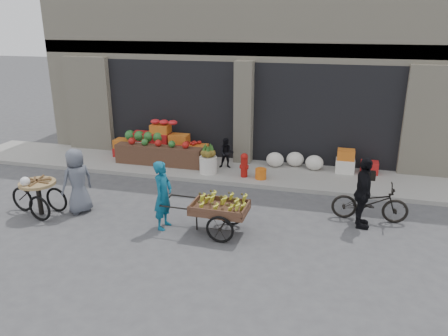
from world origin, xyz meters
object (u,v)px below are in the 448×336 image
(orange_bucket, at_px, (261,174))
(cyclist, at_px, (363,193))
(fire_hydrant, at_px, (244,164))
(banana_cart, at_px, (218,206))
(seated_person, at_px, (226,153))
(vendor_woman, at_px, (163,195))
(bicycle, at_px, (370,202))
(tricycle_cart, at_px, (38,192))
(pineapple_bin, at_px, (208,165))
(vendor_grey, at_px, (77,181))

(orange_bucket, height_order, cyclist, cyclist)
(fire_hydrant, height_order, cyclist, cyclist)
(banana_cart, height_order, cyclist, cyclist)
(seated_person, distance_m, vendor_woman, 4.08)
(bicycle, xyz_separation_m, cyclist, (-0.20, -0.40, 0.36))
(banana_cart, bearing_deg, seated_person, 103.34)
(tricycle_cart, bearing_deg, pineapple_bin, 55.73)
(fire_hydrant, bearing_deg, cyclist, -35.12)
(seated_person, relative_size, banana_cart, 0.45)
(vendor_grey, xyz_separation_m, bicycle, (6.78, 1.31, -0.35))
(vendor_woman, height_order, cyclist, cyclist)
(vendor_grey, bearing_deg, orange_bucket, 158.19)
(pineapple_bin, height_order, tricycle_cart, tricycle_cart)
(banana_cart, relative_size, vendor_grey, 1.31)
(orange_bucket, height_order, vendor_woman, vendor_woman)
(tricycle_cart, distance_m, vendor_grey, 0.94)
(vendor_woman, bearing_deg, pineapple_bin, 4.54)
(seated_person, bearing_deg, vendor_woman, -105.51)
(banana_cart, relative_size, tricycle_cart, 1.44)
(seated_person, relative_size, vendor_woman, 0.59)
(seated_person, distance_m, bicycle, 4.78)
(fire_hydrant, relative_size, tricycle_cart, 0.49)
(banana_cart, relative_size, bicycle, 1.22)
(banana_cart, distance_m, vendor_grey, 3.56)
(banana_cart, relative_size, vendor_woman, 1.33)
(orange_bucket, relative_size, seated_person, 0.34)
(pineapple_bin, height_order, bicycle, bicycle)
(pineapple_bin, height_order, orange_bucket, pineapple_bin)
(seated_person, height_order, banana_cart, seated_person)
(pineapple_bin, bearing_deg, cyclist, -28.11)
(fire_hydrant, bearing_deg, pineapple_bin, 177.40)
(orange_bucket, xyz_separation_m, cyclist, (2.68, -2.19, 0.55))
(banana_cart, distance_m, vendor_woman, 1.25)
(bicycle, bearing_deg, pineapple_bin, 65.96)
(vendor_woman, relative_size, cyclist, 0.96)
(cyclist, bearing_deg, fire_hydrant, 53.68)
(fire_hydrant, xyz_separation_m, vendor_woman, (-1.09, -3.41, 0.28))
(seated_person, height_order, vendor_woman, vendor_woman)
(bicycle, bearing_deg, banana_cart, 113.88)
(seated_person, bearing_deg, cyclist, -46.65)
(fire_hydrant, height_order, banana_cart, banana_cart)
(fire_hydrant, distance_m, orange_bucket, 0.55)
(seated_person, xyz_separation_m, tricycle_cart, (-3.53, -4.18, -0.02))
(seated_person, relative_size, bicycle, 0.54)
(pineapple_bin, height_order, vendor_grey, vendor_grey)
(vendor_woman, relative_size, vendor_grey, 0.98)
(fire_hydrant, relative_size, cyclist, 0.44)
(cyclist, bearing_deg, pineapple_bin, 60.69)
(vendor_woman, bearing_deg, tricycle_cart, 96.64)
(seated_person, bearing_deg, pineapple_bin, -133.69)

